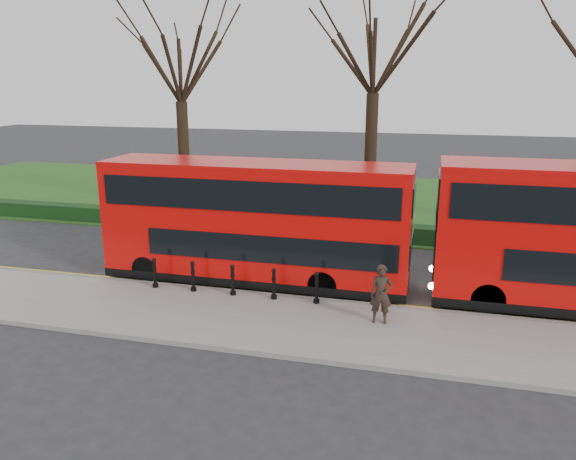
# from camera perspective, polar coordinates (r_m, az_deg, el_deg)

# --- Properties ---
(ground) EXTENTS (120.00, 120.00, 0.00)m
(ground) POSITION_cam_1_polar(r_m,az_deg,el_deg) (19.84, -1.06, -5.90)
(ground) COLOR #28282B
(ground) RESTS_ON ground
(pavement) EXTENTS (60.00, 4.00, 0.15)m
(pavement) POSITION_cam_1_polar(r_m,az_deg,el_deg) (17.17, -3.78, -9.14)
(pavement) COLOR gray
(pavement) RESTS_ON ground
(kerb) EXTENTS (60.00, 0.25, 0.16)m
(kerb) POSITION_cam_1_polar(r_m,az_deg,el_deg) (18.92, -1.88, -6.74)
(kerb) COLOR slate
(kerb) RESTS_ON ground
(grass_verge) EXTENTS (60.00, 18.00, 0.06)m
(grass_verge) POSITION_cam_1_polar(r_m,az_deg,el_deg) (33.96, 5.74, 3.00)
(grass_verge) COLOR #234E1A
(grass_verge) RESTS_ON ground
(hedge) EXTENTS (60.00, 0.90, 0.80)m
(hedge) POSITION_cam_1_polar(r_m,az_deg,el_deg) (26.02, 2.95, 0.14)
(hedge) COLOR black
(hedge) RESTS_ON ground
(yellow_line_outer) EXTENTS (60.00, 0.10, 0.01)m
(yellow_line_outer) POSITION_cam_1_polar(r_m,az_deg,el_deg) (19.22, -1.62, -6.61)
(yellow_line_outer) COLOR yellow
(yellow_line_outer) RESTS_ON ground
(yellow_line_inner) EXTENTS (60.00, 0.10, 0.01)m
(yellow_line_inner) POSITION_cam_1_polar(r_m,az_deg,el_deg) (19.39, -1.46, -6.40)
(yellow_line_inner) COLOR yellow
(yellow_line_inner) RESTS_ON ground
(tree_left) EXTENTS (6.93, 6.93, 10.83)m
(tree_left) POSITION_cam_1_polar(r_m,az_deg,el_deg) (30.73, -10.96, 16.27)
(tree_left) COLOR black
(tree_left) RESTS_ON ground
(tree_mid) EXTENTS (7.49, 7.49, 11.71)m
(tree_mid) POSITION_cam_1_polar(r_m,az_deg,el_deg) (28.03, 8.78, 17.81)
(tree_mid) COLOR black
(tree_mid) RESTS_ON ground
(bollard_row) EXTENTS (5.83, 0.15, 1.00)m
(bollard_row) POSITION_cam_1_polar(r_m,az_deg,el_deg) (18.75, -5.64, -5.13)
(bollard_row) COLOR black
(bollard_row) RESTS_ON pavement
(bus_lead) EXTENTS (10.87, 2.50, 4.32)m
(bus_lead) POSITION_cam_1_polar(r_m,az_deg,el_deg) (19.89, -3.33, 0.71)
(bus_lead) COLOR red
(bus_lead) RESTS_ON ground
(pedestrian) EXTENTS (0.68, 0.47, 1.77)m
(pedestrian) POSITION_cam_1_polar(r_m,az_deg,el_deg) (16.70, 9.45, -6.45)
(pedestrian) COLOR #2C221B
(pedestrian) RESTS_ON pavement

